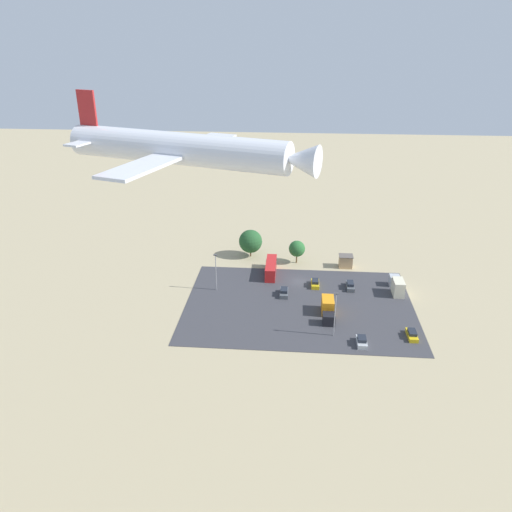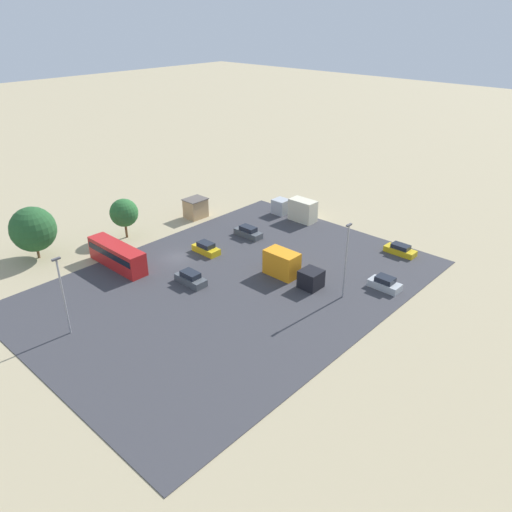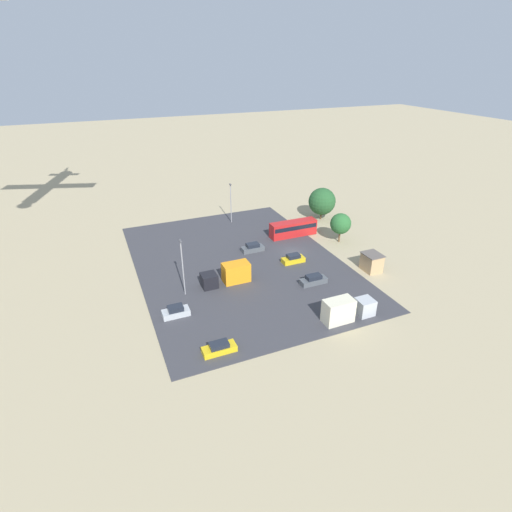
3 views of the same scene
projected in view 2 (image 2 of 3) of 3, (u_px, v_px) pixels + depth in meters
ground_plane at (177, 258)px, 70.38m from camera, size 400.00×400.00×0.00m
parking_lot_surface at (234, 285)px, 63.45m from camera, size 50.45×36.22×0.08m
shed_building at (196, 208)px, 83.24m from camera, size 3.57×3.01×3.25m
bus at (117, 255)px, 67.16m from camera, size 2.53×10.21×3.22m
parked_car_0 at (191, 279)px, 63.43m from camera, size 1.86×4.40×1.64m
parked_car_1 at (248, 232)px, 76.46m from camera, size 1.74×4.65×1.62m
parked_car_2 at (206, 248)px, 71.36m from camera, size 1.84×4.25×1.60m
parked_car_3 at (400, 250)px, 71.08m from camera, size 1.77×4.48×1.45m
parked_car_4 at (385, 284)px, 62.28m from camera, size 1.90×4.01×1.61m
parked_truck_0 at (290, 268)px, 64.28m from camera, size 2.57×8.32×3.34m
parked_truck_1 at (296, 209)px, 82.49m from camera, size 2.38×8.11×3.57m
tree_near_shed at (124, 213)px, 74.85m from camera, size 4.25×4.25×6.16m
tree_apron_mid at (33, 229)px, 68.44m from camera, size 6.25×6.25×7.51m
light_pole_lot_centre at (346, 259)px, 58.42m from camera, size 0.90×0.28×9.60m
light_pole_lot_edge at (63, 293)px, 51.83m from camera, size 0.90×0.28×9.07m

